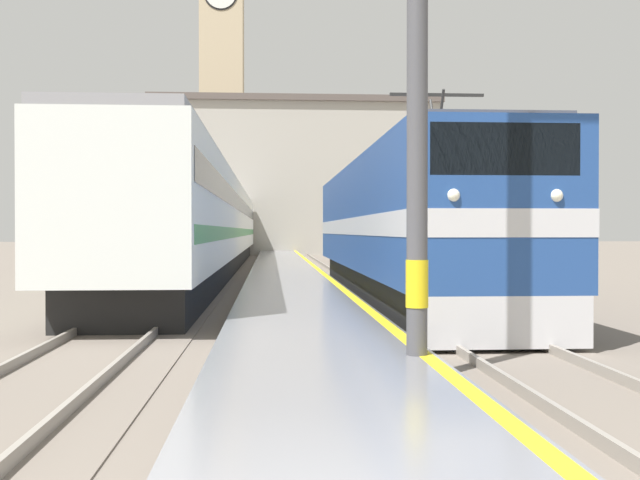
% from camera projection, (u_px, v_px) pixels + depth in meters
% --- Properties ---
extents(ground_plane, '(200.00, 200.00, 0.00)m').
position_uv_depth(ground_plane, '(285.00, 273.00, 33.71)').
color(ground_plane, '#70665B').
extents(platform, '(2.88, 140.00, 0.33)m').
position_uv_depth(platform, '(288.00, 276.00, 28.72)').
color(platform, slate).
rests_on(platform, ground).
extents(rail_track_near, '(2.83, 140.00, 0.16)m').
position_uv_depth(rail_track_near, '(362.00, 279.00, 28.92)').
color(rail_track_near, '#70665B').
rests_on(rail_track_near, ground).
extents(rail_track_far, '(2.83, 140.00, 0.16)m').
position_uv_depth(rail_track_far, '(197.00, 280.00, 28.50)').
color(rail_track_far, '#70665B').
rests_on(rail_track_far, ground).
extents(locomotive_train, '(2.92, 18.90, 4.84)m').
position_uv_depth(locomotive_train, '(399.00, 228.00, 20.67)').
color(locomotive_train, black).
rests_on(locomotive_train, ground).
extents(passenger_train, '(2.92, 45.90, 4.20)m').
position_uv_depth(passenger_train, '(212.00, 223.00, 35.37)').
color(passenger_train, black).
rests_on(passenger_train, ground).
extents(catenary_mast, '(2.02, 0.28, 8.54)m').
position_uv_depth(catenary_mast, '(421.00, 20.00, 9.37)').
color(catenary_mast, '#4C4C51').
rests_on(catenary_mast, platform).
extents(clock_tower, '(4.87, 4.87, 29.39)m').
position_uv_depth(clock_tower, '(222.00, 83.00, 68.83)').
color(clock_tower, tan).
rests_on(clock_tower, ground).
extents(station_building, '(23.50, 8.40, 12.67)m').
position_uv_depth(station_building, '(295.00, 178.00, 62.77)').
color(station_building, '#A8A399').
rests_on(station_building, ground).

